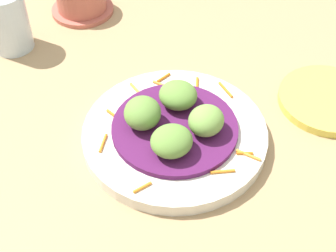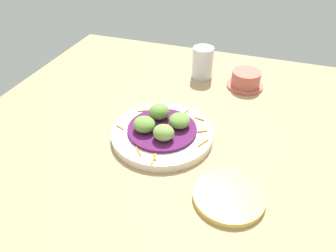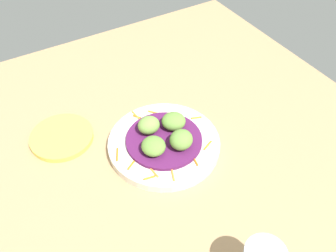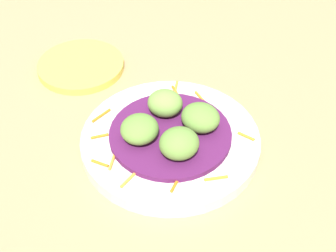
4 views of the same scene
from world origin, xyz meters
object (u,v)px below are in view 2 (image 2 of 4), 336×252
Objects in this scene: side_plate_small at (229,196)px; main_plate at (162,134)px; guac_scoop_center at (159,112)px; guac_scoop_left at (179,121)px; terracotta_bowl at (246,80)px; guac_scoop_back at (165,133)px; guac_scoop_right at (144,124)px; water_glass at (201,62)px.

main_plate is at bearing 143.57° from side_plate_small.
guac_scoop_center is at bearing 119.26° from main_plate.
guac_scoop_left is 32.74cm from terracotta_bowl.
guac_scoop_left is 1.07× the size of guac_scoop_back.
guac_scoop_center is at bearing 74.26° from guac_scoop_right.
guac_scoop_back reaches higher than guac_scoop_right.
guac_scoop_back is at bearing -15.74° from guac_scoop_right.
guac_scoop_center is (-6.01, 1.69, 0.33)cm from guac_scoop_left.
main_plate is at bearing -60.74° from guac_scoop_center.
side_plate_small is (21.80, -18.36, -4.20)cm from guac_scoop_center.
guac_scoop_right is at bearing -97.98° from water_glass.
water_glass reaches higher than guac_scoop_back.
guac_scoop_right reaches higher than terracotta_bowl.
guac_scoop_center is at bearing 139.91° from side_plate_small.
guac_scoop_center is 34.08cm from terracotta_bowl.
water_glass is (1.31, 34.73, 4.10)cm from main_plate.
guac_scoop_back is (2.16, -3.85, 3.68)cm from main_plate.
main_plate is 4.68× the size of guac_scoop_left.
guac_scoop_center is at bearing 164.26° from guac_scoop_left.
water_glass is (-15.14, 2.42, 2.61)cm from terracotta_bowl.
side_plate_small is (17.49, -10.65, -4.04)cm from guac_scoop_back.
guac_scoop_center is 28.81cm from side_plate_small.
guac_scoop_right is 6.25cm from guac_scoop_back.
guac_scoop_left is at bearing 133.46° from side_plate_small.
guac_scoop_right is at bearing 152.29° from side_plate_small.
guac_scoop_center reaches higher than side_plate_small.
guac_scoop_right reaches higher than guac_scoop_left.
guac_scoop_center is at bearing -96.42° from water_glass.
main_plate is 1.73× the size of side_plate_small.
guac_scoop_center is 8.84cm from guac_scoop_back.
guac_scoop_left reaches higher than terracotta_bowl.
terracotta_bowl is (12.60, 30.15, -2.02)cm from guac_scoop_left.
terracotta_bowl is at bearing 68.43° from guac_scoop_back.
side_plate_small is 1.46× the size of water_glass.
guac_scoop_right is (-1.69, -6.01, -0.26)cm from guac_scoop_center.
main_plate reaches higher than side_plate_small.
guac_scoop_left is 0.37× the size of side_plate_small.
guac_scoop_center is (-2.16, 3.85, 3.84)cm from main_plate.
terracotta_bowl is 1.11× the size of water_glass.
water_glass is (-2.54, 32.57, 0.59)cm from guac_scoop_left.
terracotta_bowl is (16.45, 32.31, 1.49)cm from main_plate.
guac_scoop_back is at bearing 148.67° from side_plate_small.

